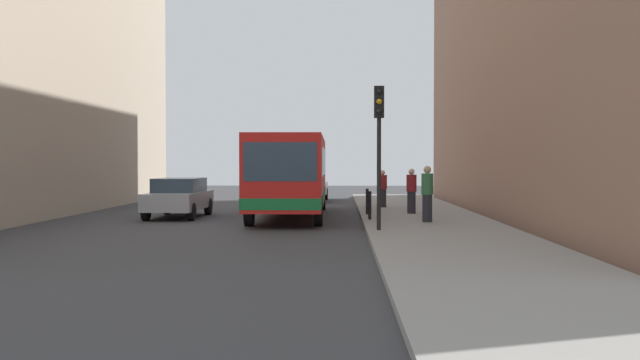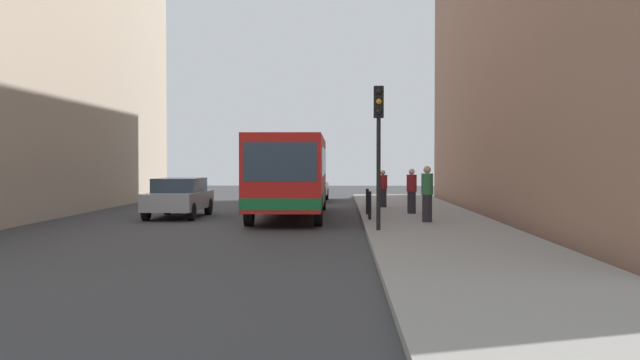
# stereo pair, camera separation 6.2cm
# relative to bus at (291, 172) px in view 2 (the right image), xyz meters

# --- Properties ---
(ground_plane) EXTENTS (80.00, 80.00, 0.00)m
(ground_plane) POSITION_rel_bus_xyz_m (-0.57, -4.03, -1.73)
(ground_plane) COLOR #38383A
(sidewalk) EXTENTS (4.40, 40.00, 0.15)m
(sidewalk) POSITION_rel_bus_xyz_m (4.83, -4.03, -1.65)
(sidewalk) COLOR gray
(sidewalk) RESTS_ON ground
(bus) EXTENTS (2.62, 11.04, 3.00)m
(bus) POSITION_rel_bus_xyz_m (0.00, 0.00, 0.00)
(bus) COLOR red
(bus) RESTS_ON ground
(car_beside_bus) EXTENTS (1.94, 4.44, 1.48)m
(car_beside_bus) POSITION_rel_bus_xyz_m (-4.20, -0.39, -0.94)
(car_beside_bus) COLOR #A5A8AD
(car_beside_bus) RESTS_ON ground
(car_behind_bus) EXTENTS (1.97, 4.45, 1.48)m
(car_behind_bus) POSITION_rel_bus_xyz_m (0.22, 11.01, -0.94)
(car_behind_bus) COLOR silver
(car_behind_bus) RESTS_ON ground
(traffic_light) EXTENTS (0.28, 0.33, 4.10)m
(traffic_light) POSITION_rel_bus_xyz_m (2.98, -6.98, 1.28)
(traffic_light) COLOR black
(traffic_light) RESTS_ON sidewalk
(bollard_near) EXTENTS (0.11, 0.11, 0.95)m
(bollard_near) POSITION_rel_bus_xyz_m (2.88, -3.07, -1.10)
(bollard_near) COLOR black
(bollard_near) RESTS_ON sidewalk
(bollard_mid) EXTENTS (0.11, 0.11, 0.95)m
(bollard_mid) POSITION_rel_bus_xyz_m (2.88, -0.72, -1.10)
(bollard_mid) COLOR black
(bollard_mid) RESTS_ON sidewalk
(pedestrian_near_signal) EXTENTS (0.38, 0.38, 1.81)m
(pedestrian_near_signal) POSITION_rel_bus_xyz_m (4.70, -4.07, -0.66)
(pedestrian_near_signal) COLOR #26262D
(pedestrian_near_signal) RESTS_ON sidewalk
(pedestrian_mid_sidewalk) EXTENTS (0.38, 0.38, 1.69)m
(pedestrian_mid_sidewalk) POSITION_rel_bus_xyz_m (4.56, -0.18, -0.73)
(pedestrian_mid_sidewalk) COLOR #26262D
(pedestrian_mid_sidewalk) RESTS_ON sidewalk
(pedestrian_far_sidewalk) EXTENTS (0.38, 0.38, 1.59)m
(pedestrian_far_sidewalk) POSITION_rel_bus_xyz_m (3.69, 3.62, -0.79)
(pedestrian_far_sidewalk) COLOR #26262D
(pedestrian_far_sidewalk) RESTS_ON sidewalk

